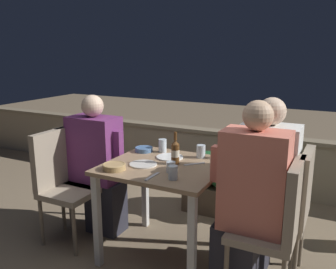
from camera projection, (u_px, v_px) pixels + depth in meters
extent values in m
plane|color=#847056|center=(165.00, 254.00, 2.86)|extent=(16.00, 16.00, 0.00)
cube|color=gray|center=(229.00, 161.00, 4.24)|extent=(9.00, 0.14, 0.63)
cube|color=gray|center=(230.00, 133.00, 4.16)|extent=(9.00, 0.18, 0.04)
cube|color=#937556|center=(164.00, 166.00, 2.69)|extent=(0.86, 0.80, 0.03)
cube|color=silver|center=(97.00, 221.00, 2.64)|extent=(0.05, 0.05, 0.73)
cube|color=silver|center=(192.00, 246.00, 2.30)|extent=(0.05, 0.05, 0.73)
cube|color=silver|center=(145.00, 189.00, 3.25)|extent=(0.05, 0.05, 0.73)
cube|color=silver|center=(226.00, 205.00, 2.91)|extent=(0.05, 0.05, 0.73)
cube|color=brown|center=(225.00, 199.00, 3.57)|extent=(0.81, 0.36, 0.28)
ellipsoid|color=#194723|center=(205.00, 168.00, 3.60)|extent=(0.36, 0.47, 0.35)
ellipsoid|color=#194723|center=(227.00, 171.00, 3.50)|extent=(0.36, 0.47, 0.35)
ellipsoid|color=#194723|center=(249.00, 175.00, 3.41)|extent=(0.36, 0.47, 0.35)
cube|color=gray|center=(71.00, 192.00, 2.97)|extent=(0.41, 0.41, 0.05)
cube|color=gray|center=(52.00, 159.00, 2.99)|extent=(0.06, 0.41, 0.48)
cylinder|color=#7F705B|center=(41.00, 222.00, 2.95)|extent=(0.03, 0.03, 0.42)
cylinder|color=#7F705B|center=(74.00, 232.00, 2.80)|extent=(0.03, 0.03, 0.42)
cylinder|color=#7F705B|center=(71.00, 206.00, 3.26)|extent=(0.03, 0.03, 0.42)
cylinder|color=#7F705B|center=(102.00, 214.00, 3.10)|extent=(0.03, 0.03, 0.42)
cube|color=gray|center=(90.00, 181.00, 3.22)|extent=(0.41, 0.41, 0.05)
cube|color=gray|center=(73.00, 151.00, 3.24)|extent=(0.06, 0.41, 0.48)
cylinder|color=#7F705B|center=(63.00, 209.00, 3.20)|extent=(0.03, 0.03, 0.42)
cylinder|color=#7F705B|center=(95.00, 217.00, 3.04)|extent=(0.03, 0.03, 0.42)
cylinder|color=#7F705B|center=(89.00, 195.00, 3.50)|extent=(0.03, 0.03, 0.42)
cylinder|color=#7F705B|center=(118.00, 202.00, 3.35)|extent=(0.03, 0.03, 0.42)
cube|color=#282833|center=(106.00, 206.00, 3.19)|extent=(0.31, 0.23, 0.47)
cube|color=#6B2D66|center=(95.00, 149.00, 3.12)|extent=(0.44, 0.26, 0.58)
cube|color=#6B2D66|center=(118.00, 145.00, 2.99)|extent=(0.07, 0.07, 0.24)
sphere|color=beige|center=(92.00, 106.00, 3.03)|extent=(0.19, 0.19, 0.19)
cube|color=gray|center=(262.00, 234.00, 2.30)|extent=(0.41, 0.41, 0.05)
cube|color=gray|center=(294.00, 201.00, 2.16)|extent=(0.06, 0.41, 0.48)
cylinder|color=#7F705B|center=(241.00, 246.00, 2.59)|extent=(0.03, 0.03, 0.42)
cylinder|color=#7F705B|center=(291.00, 259.00, 2.43)|extent=(0.03, 0.03, 0.42)
cube|color=#282833|center=(235.00, 256.00, 2.43)|extent=(0.29, 0.23, 0.47)
cube|color=#E07A66|center=(254.00, 181.00, 2.25)|extent=(0.42, 0.26, 0.65)
cube|color=#E07A66|center=(217.00, 164.00, 2.34)|extent=(0.07, 0.07, 0.24)
sphere|color=tan|center=(258.00, 116.00, 2.16)|extent=(0.19, 0.19, 0.19)
cube|color=gray|center=(275.00, 217.00, 2.53)|extent=(0.41, 0.41, 0.05)
cube|color=gray|center=(305.00, 186.00, 2.39)|extent=(0.06, 0.41, 0.48)
cylinder|color=#7F705B|center=(242.00, 252.00, 2.51)|extent=(0.03, 0.03, 0.42)
cylinder|color=#7F705B|center=(294.00, 266.00, 2.36)|extent=(0.03, 0.03, 0.42)
cylinder|color=#7F705B|center=(254.00, 230.00, 2.82)|extent=(0.03, 0.03, 0.42)
cylinder|color=#7F705B|center=(301.00, 241.00, 2.66)|extent=(0.03, 0.03, 0.42)
cube|color=#282833|center=(250.00, 238.00, 2.66)|extent=(0.28, 0.23, 0.47)
cube|color=white|center=(268.00, 170.00, 2.48)|extent=(0.40, 0.26, 0.64)
cube|color=white|center=(234.00, 155.00, 2.58)|extent=(0.07, 0.07, 0.24)
sphere|color=beige|center=(272.00, 111.00, 2.39)|extent=(0.19, 0.19, 0.19)
cylinder|color=brown|center=(175.00, 154.00, 2.68)|extent=(0.06, 0.06, 0.15)
cylinder|color=beige|center=(175.00, 153.00, 2.68)|extent=(0.06, 0.06, 0.05)
cone|color=brown|center=(175.00, 142.00, 2.66)|extent=(0.06, 0.06, 0.03)
cylinder|color=brown|center=(175.00, 136.00, 2.65)|extent=(0.02, 0.02, 0.06)
cylinder|color=silver|center=(143.00, 164.00, 2.67)|extent=(0.21, 0.21, 0.01)
cylinder|color=white|center=(170.00, 157.00, 2.85)|extent=(0.22, 0.22, 0.01)
cylinder|color=#4C709E|center=(144.00, 149.00, 3.02)|extent=(0.15, 0.15, 0.04)
torus|color=#4C709E|center=(144.00, 148.00, 3.02)|extent=(0.15, 0.15, 0.01)
cylinder|color=tan|center=(114.00, 167.00, 2.57)|extent=(0.17, 0.17, 0.04)
torus|color=tan|center=(114.00, 165.00, 2.56)|extent=(0.17, 0.17, 0.01)
cylinder|color=silver|center=(220.00, 153.00, 2.82)|extent=(0.07, 0.07, 0.09)
cylinder|color=silver|center=(171.00, 167.00, 2.50)|extent=(0.06, 0.06, 0.08)
cylinder|color=silver|center=(173.00, 173.00, 2.37)|extent=(0.06, 0.06, 0.09)
cylinder|color=silver|center=(201.00, 151.00, 2.84)|extent=(0.07, 0.07, 0.10)
cylinder|color=silver|center=(163.00, 146.00, 3.00)|extent=(0.07, 0.07, 0.11)
cube|color=silver|center=(194.00, 164.00, 2.68)|extent=(0.13, 0.14, 0.01)
cube|color=silver|center=(152.00, 176.00, 2.42)|extent=(0.03, 0.17, 0.01)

